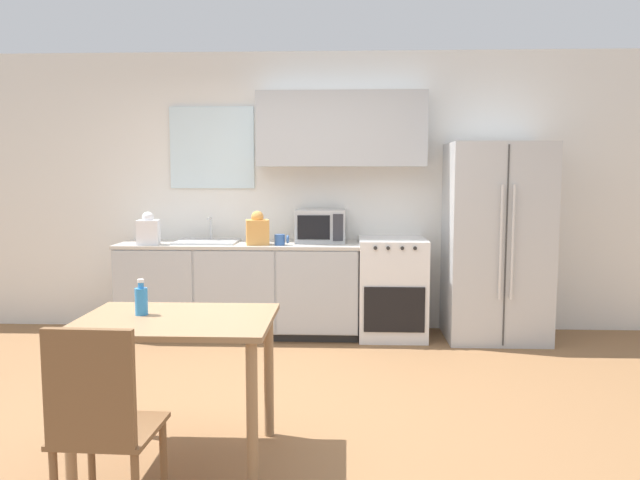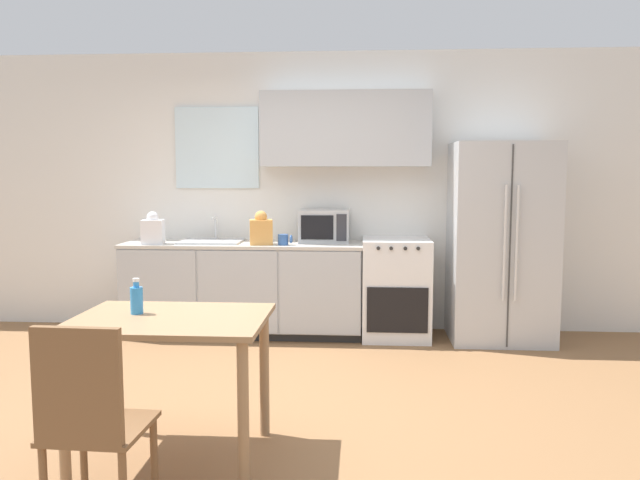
% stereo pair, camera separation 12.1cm
% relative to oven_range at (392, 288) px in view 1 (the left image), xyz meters
% --- Properties ---
extents(ground_plane, '(12.00, 12.00, 0.00)m').
position_rel_oven_range_xyz_m(ground_plane, '(-1.00, -1.81, -0.46)').
color(ground_plane, olive).
extents(wall_back, '(12.00, 0.38, 2.70)m').
position_rel_oven_range_xyz_m(wall_back, '(-0.93, 0.32, 0.98)').
color(wall_back, silver).
rests_on(wall_back, ground_plane).
extents(kitchen_counter, '(2.26, 0.64, 0.88)m').
position_rel_oven_range_xyz_m(kitchen_counter, '(-1.44, 0.01, -0.02)').
color(kitchen_counter, '#333333').
rests_on(kitchen_counter, ground_plane).
extents(oven_range, '(0.62, 0.66, 0.93)m').
position_rel_oven_range_xyz_m(oven_range, '(0.00, 0.00, 0.00)').
color(oven_range, white).
rests_on(oven_range, ground_plane).
extents(refrigerator, '(0.90, 0.75, 1.81)m').
position_rel_oven_range_xyz_m(refrigerator, '(0.95, -0.03, 0.44)').
color(refrigerator, silver).
rests_on(refrigerator, ground_plane).
extents(kitchen_sink, '(0.58, 0.45, 0.23)m').
position_rel_oven_range_xyz_m(kitchen_sink, '(-1.75, 0.02, 0.43)').
color(kitchen_sink, '#B7BABC').
rests_on(kitchen_sink, kitchen_counter).
extents(microwave, '(0.47, 0.37, 0.31)m').
position_rel_oven_range_xyz_m(microwave, '(-0.68, 0.11, 0.57)').
color(microwave, '#B7BABC').
rests_on(microwave, kitchen_counter).
extents(coffee_mug, '(0.13, 0.10, 0.10)m').
position_rel_oven_range_xyz_m(coffee_mug, '(-1.03, -0.17, 0.47)').
color(coffee_mug, '#335999').
rests_on(coffee_mug, kitchen_counter).
extents(grocery_bag_0, '(0.21, 0.18, 0.30)m').
position_rel_oven_range_xyz_m(grocery_bag_0, '(-2.25, -0.17, 0.55)').
color(grocery_bag_0, white).
rests_on(grocery_bag_0, kitchen_counter).
extents(grocery_bag_1, '(0.24, 0.21, 0.31)m').
position_rel_oven_range_xyz_m(grocery_bag_1, '(-1.25, -0.13, 0.55)').
color(grocery_bag_1, '#DB994C').
rests_on(grocery_bag_1, kitchen_counter).
extents(dining_table, '(1.02, 0.76, 0.78)m').
position_rel_oven_range_xyz_m(dining_table, '(-1.33, -2.61, 0.19)').
color(dining_table, '#997551').
rests_on(dining_table, ground_plane).
extents(dining_chair_near, '(0.41, 0.41, 0.93)m').
position_rel_oven_range_xyz_m(dining_chair_near, '(-1.44, -3.37, 0.07)').
color(dining_chair_near, brown).
rests_on(dining_chair_near, ground_plane).
extents(drink_bottle, '(0.07, 0.07, 0.19)m').
position_rel_oven_range_xyz_m(drink_bottle, '(-1.53, -2.55, 0.39)').
color(drink_bottle, '#338CD8').
rests_on(drink_bottle, dining_table).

